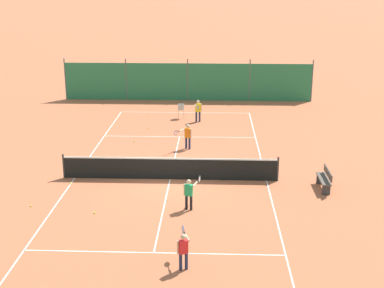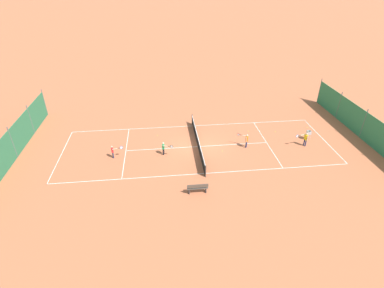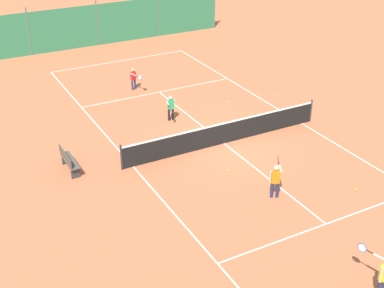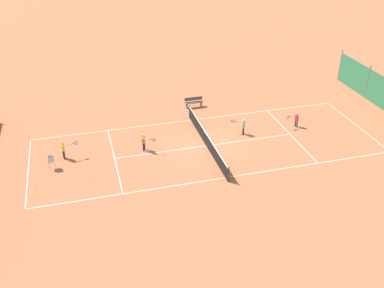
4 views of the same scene
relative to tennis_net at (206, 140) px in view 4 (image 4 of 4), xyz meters
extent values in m
plane|color=#B7603D|center=(0.00, 0.00, -0.50)|extent=(600.00, 600.00, 0.00)
cube|color=white|center=(0.00, 11.90, -0.50)|extent=(8.25, 0.05, 0.01)
cube|color=white|center=(0.00, -11.90, -0.50)|extent=(8.25, 0.05, 0.01)
cube|color=white|center=(-4.10, 0.00, -0.50)|extent=(0.05, 23.85, 0.01)
cube|color=white|center=(4.10, 0.00, -0.50)|extent=(0.05, 23.85, 0.01)
cube|color=white|center=(0.00, 6.40, -0.50)|extent=(8.20, 0.05, 0.01)
cube|color=white|center=(0.00, -6.40, -0.50)|extent=(8.20, 0.05, 0.01)
cube|color=white|center=(0.00, 0.00, -0.50)|extent=(0.05, 12.80, 0.01)
cylinder|color=#2D2D2D|center=(-4.55, 0.00, 0.03)|extent=(0.08, 0.08, 1.06)
cylinder|color=#2D2D2D|center=(4.55, 0.00, 0.03)|extent=(0.08, 0.08, 1.06)
cube|color=black|center=(0.00, 0.00, -0.04)|extent=(9.10, 0.02, 0.91)
cube|color=white|center=(0.00, 0.00, 0.43)|extent=(9.10, 0.04, 0.06)
cylinder|color=#59595E|center=(-8.60, 15.50, 0.95)|extent=(0.08, 0.08, 2.90)
cylinder|color=#59595E|center=(-4.30, 15.50, 0.95)|extent=(0.08, 0.08, 2.90)
cylinder|color=#23284C|center=(-1.00, -9.65, -0.19)|extent=(0.11, 0.11, 0.62)
cylinder|color=#23284C|center=(-0.80, -9.60, -0.19)|extent=(0.11, 0.11, 0.62)
cube|color=yellow|center=(-0.90, -9.62, 0.36)|extent=(0.33, 0.24, 0.48)
sphere|color=beige|center=(-0.90, -9.62, 0.72)|extent=(0.19, 0.19, 0.19)
cylinder|color=beige|center=(-1.09, -9.67, 0.36)|extent=(0.07, 0.07, 0.48)
cylinder|color=beige|center=(-0.77, -9.34, 0.55)|extent=(0.18, 0.48, 0.07)
cylinder|color=black|center=(-0.86, -9.00, 0.55)|extent=(0.08, 0.22, 0.03)
torus|color=#1E4CB2|center=(-0.92, -8.76, 0.55)|extent=(0.09, 0.28, 0.28)
cylinder|color=silver|center=(-0.92, -8.76, 0.55)|extent=(0.06, 0.24, 0.25)
cylinder|color=#23284C|center=(-0.64, -4.26, -0.20)|extent=(0.11, 0.11, 0.60)
cylinder|color=#23284C|center=(-0.47, -4.35, -0.20)|extent=(0.11, 0.11, 0.60)
cube|color=orange|center=(-0.55, -4.30, 0.33)|extent=(0.33, 0.28, 0.46)
sphere|color=beige|center=(-0.55, -4.30, 0.68)|extent=(0.18, 0.18, 0.18)
cylinder|color=beige|center=(-0.71, -4.22, 0.33)|extent=(0.07, 0.07, 0.46)
cylinder|color=beige|center=(-0.28, -4.19, 0.51)|extent=(0.28, 0.44, 0.07)
cylinder|color=black|center=(-0.12, -3.89, 0.51)|extent=(0.13, 0.20, 0.03)
torus|color=red|center=(0.00, -3.67, 0.51)|extent=(0.15, 0.26, 0.28)
cylinder|color=silver|center=(0.00, -3.67, 0.51)|extent=(0.12, 0.22, 0.25)
cylinder|color=black|center=(-0.86, 3.07, -0.22)|extent=(0.10, 0.10, 0.56)
cylinder|color=black|center=(-1.03, 3.12, -0.22)|extent=(0.10, 0.10, 0.56)
cube|color=#239E5B|center=(-0.94, 3.10, 0.28)|extent=(0.30, 0.22, 0.43)
sphere|color=beige|center=(-0.94, 3.10, 0.61)|extent=(0.17, 0.17, 0.17)
cylinder|color=beige|center=(-0.78, 3.05, 0.28)|extent=(0.06, 0.06, 0.43)
cylinder|color=beige|center=(-1.17, 2.93, 0.45)|extent=(0.18, 0.44, 0.06)
cylinder|color=black|center=(-1.25, 2.63, 0.45)|extent=(0.08, 0.20, 0.03)
torus|color=black|center=(-1.32, 2.40, 0.45)|extent=(0.10, 0.28, 0.28)
cylinder|color=silver|center=(-1.32, 2.40, 0.45)|extent=(0.07, 0.24, 0.25)
cylinder|color=#23284C|center=(-0.90, 7.39, -0.23)|extent=(0.10, 0.10, 0.54)
cylinder|color=#23284C|center=(-1.07, 7.34, -0.23)|extent=(0.10, 0.10, 0.54)
cube|color=red|center=(-0.99, 7.36, 0.24)|extent=(0.29, 0.21, 0.42)
sphere|color=tan|center=(-0.99, 7.36, 0.56)|extent=(0.16, 0.16, 0.16)
cylinder|color=tan|center=(-0.83, 7.41, 0.24)|extent=(0.06, 0.06, 0.42)
cylinder|color=tan|center=(-1.09, 7.12, 0.41)|extent=(0.18, 0.42, 0.06)
cylinder|color=black|center=(-1.00, 6.83, 0.41)|extent=(0.08, 0.19, 0.03)
torus|color=#1E4CB2|center=(-0.93, 6.60, 0.41)|extent=(0.10, 0.28, 0.28)
cylinder|color=silver|center=(-0.93, 6.60, 0.41)|extent=(0.07, 0.24, 0.25)
sphere|color=#CCE033|center=(2.46, 3.60, -0.47)|extent=(0.07, 0.07, 0.07)
sphere|color=#CCE033|center=(4.09, 0.74, -0.47)|extent=(0.07, 0.07, 0.07)
sphere|color=#CCE033|center=(-1.04, -2.04, -0.47)|extent=(0.07, 0.07, 0.07)
sphere|color=#CCE033|center=(2.33, -11.37, -0.47)|extent=(0.07, 0.07, 0.07)
sphere|color=#CCE033|center=(2.30, -5.30, -0.47)|extent=(0.07, 0.07, 0.07)
sphere|color=#CCE033|center=(4.99, 3.08, -0.47)|extent=(0.07, 0.07, 0.07)
sphere|color=#CCE033|center=(1.89, -7.93, -0.47)|extent=(0.07, 0.07, 0.07)
cylinder|color=#B7B7BC|center=(-0.02, -10.57, -0.22)|extent=(0.02, 0.02, 0.55)
cylinder|color=#B7B7BC|center=(0.32, -10.57, -0.22)|extent=(0.02, 0.02, 0.55)
cylinder|color=#B7B7BC|center=(-0.02, -10.23, -0.22)|extent=(0.02, 0.02, 0.55)
cylinder|color=#B7B7BC|center=(0.32, -10.23, -0.22)|extent=(0.02, 0.02, 0.55)
cube|color=#B7B7BC|center=(0.15, -10.40, 0.06)|extent=(0.34, 0.34, 0.02)
cube|color=#B7B7BC|center=(0.15, -10.57, 0.22)|extent=(0.34, 0.02, 0.34)
cube|color=#B7B7BC|center=(0.15, -10.23, 0.22)|extent=(0.34, 0.02, 0.34)
cube|color=#B7B7BC|center=(-0.02, -10.40, 0.22)|extent=(0.02, 0.34, 0.34)
cube|color=#B7B7BC|center=(0.32, -10.40, 0.22)|extent=(0.02, 0.34, 0.34)
sphere|color=#CCE033|center=(0.07, -10.30, 0.10)|extent=(0.07, 0.07, 0.07)
sphere|color=#CCE033|center=(0.13, -10.52, 0.10)|extent=(0.07, 0.07, 0.07)
sphere|color=#CCE033|center=(0.24, -10.53, 0.10)|extent=(0.07, 0.07, 0.07)
sphere|color=#CCE033|center=(0.20, -10.46, 0.10)|extent=(0.07, 0.07, 0.07)
sphere|color=#CCE033|center=(0.09, -10.35, 0.10)|extent=(0.07, 0.07, 0.07)
sphere|color=#CCE033|center=(0.10, -10.34, 0.10)|extent=(0.07, 0.07, 0.07)
sphere|color=#CCE033|center=(0.27, -10.36, 0.16)|extent=(0.07, 0.07, 0.07)
sphere|color=#CCE033|center=(0.24, -10.29, 0.16)|extent=(0.07, 0.07, 0.07)
sphere|color=#CCE033|center=(0.18, -10.27, 0.16)|extent=(0.07, 0.07, 0.07)
sphere|color=#CCE033|center=(0.25, -10.27, 0.16)|extent=(0.07, 0.07, 0.07)
sphere|color=#CCE033|center=(0.06, -10.30, 0.16)|extent=(0.07, 0.07, 0.07)
sphere|color=#CCE033|center=(0.07, -10.37, 0.16)|extent=(0.07, 0.07, 0.07)
sphere|color=#CCE033|center=(0.25, -10.51, 0.21)|extent=(0.07, 0.07, 0.07)
sphere|color=#CCE033|center=(0.05, -10.52, 0.21)|extent=(0.07, 0.07, 0.07)
cube|color=#51473D|center=(-6.30, 0.85, -0.06)|extent=(0.36, 1.50, 0.05)
cube|color=#51473D|center=(-6.46, 0.85, 0.20)|extent=(0.04, 1.50, 0.28)
cube|color=#333338|center=(-6.30, 1.45, -0.28)|extent=(0.32, 0.06, 0.44)
cube|color=#333338|center=(-6.30, 0.25, -0.28)|extent=(0.32, 0.06, 0.44)
camera|label=1|loc=(-1.80, 21.24, 7.68)|focal=50.00mm
camera|label=2|loc=(-22.86, 3.10, 13.48)|focal=28.00mm
camera|label=3|loc=(-10.53, -16.80, 9.90)|focal=50.00mm
camera|label=4|loc=(25.88, -8.13, 15.28)|focal=42.00mm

